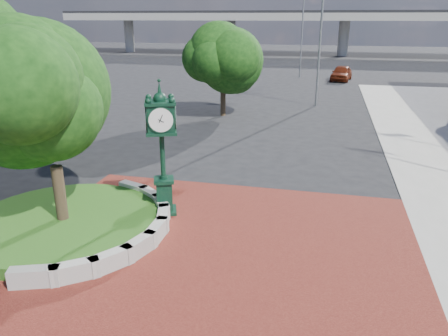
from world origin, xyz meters
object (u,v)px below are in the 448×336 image
(street_lamp_near, at_px, (324,32))
(street_lamp_far, at_px, (304,31))
(parked_car, at_px, (341,73))
(post_clock, at_px, (162,144))

(street_lamp_near, height_order, street_lamp_far, street_lamp_near)
(parked_car, distance_m, street_lamp_far, 6.22)
(street_lamp_near, bearing_deg, street_lamp_far, 98.29)
(parked_car, bearing_deg, street_lamp_far, 169.61)
(post_clock, xyz_separation_m, street_lamp_far, (2.24, 37.59, 2.48))
(street_lamp_near, bearing_deg, parked_car, 82.78)
(parked_car, relative_size, street_lamp_far, 0.54)
(post_clock, distance_m, street_lamp_far, 37.74)
(parked_car, distance_m, street_lamp_near, 15.85)
(post_clock, height_order, street_lamp_far, street_lamp_far)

